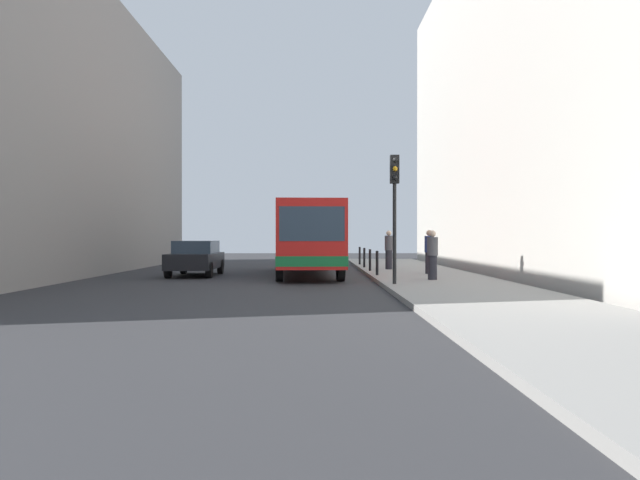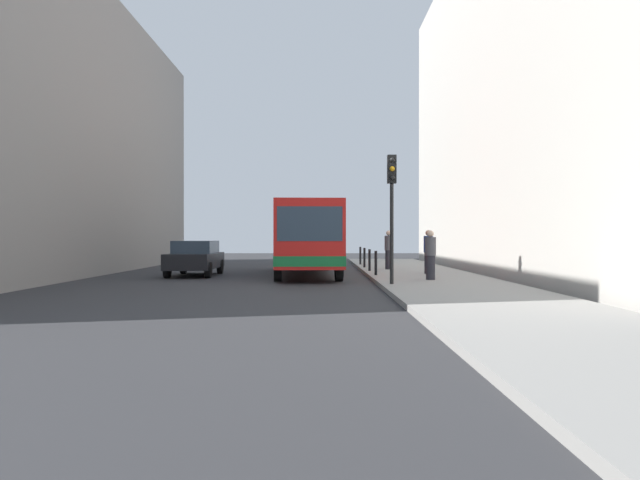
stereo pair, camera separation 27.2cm
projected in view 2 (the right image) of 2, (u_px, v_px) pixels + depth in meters
The scene contains 15 objects.
ground_plane at pixel (286, 282), 23.04m from camera, with size 80.00×80.00×0.00m, color #2D2D30.
sidewalk at pixel (435, 280), 23.03m from camera, with size 4.40×40.00×0.15m, color gray.
building_left at pixel (23, 128), 27.03m from camera, with size 7.00×32.00×12.58m, color gray.
building_right at pixel (561, 91), 26.98m from camera, with size 7.00×32.00×15.71m, color #BCB7AD.
bus at pixel (307, 235), 27.37m from camera, with size 3.04×11.13×3.00m.
car_beside_bus at pixel (197, 257), 26.80m from camera, with size 1.86×4.40×1.48m.
car_behind_bus at pixel (319, 251), 37.37m from camera, with size 1.93×4.43×1.48m.
traffic_light at pixel (393, 194), 20.09m from camera, with size 0.28×0.33×4.10m.
bollard_near at pixel (377, 263), 24.69m from camera, with size 0.11×0.11×0.95m, color black.
bollard_mid at pixel (371, 260), 27.85m from camera, with size 0.11×0.11×0.95m, color black.
bollard_far at pixel (366, 258), 31.01m from camera, with size 0.11×0.11×0.95m, color black.
bollard_farthest at pixel (362, 256), 34.17m from camera, with size 0.11×0.11×0.95m, color black.
pedestrian_near_signal at pixel (432, 255), 22.08m from camera, with size 0.38×0.38×1.72m.
pedestrian_mid_sidewalk at pixel (430, 252), 25.62m from camera, with size 0.38×0.38×1.77m.
pedestrian_far_sidewalk at pixel (390, 250), 29.16m from camera, with size 0.38×0.38×1.79m.
Camera 2 is at (1.27, -23.03, 1.66)m, focal length 35.55 mm.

